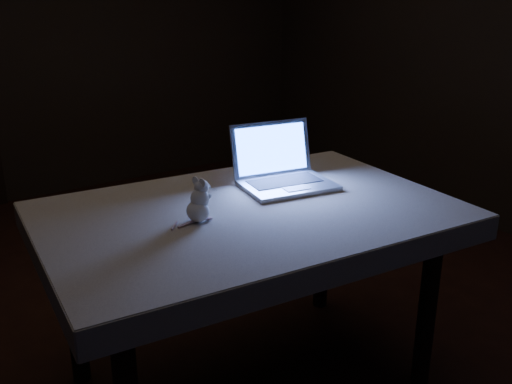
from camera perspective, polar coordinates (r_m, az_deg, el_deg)
floor at (r=3.13m, az=-3.29°, el=-12.10°), size 5.00×5.00×0.00m
back_wall at (r=5.00m, az=-19.18°, el=14.55°), size 4.50×0.04×2.60m
right_wall at (r=4.30m, az=23.70°, el=13.37°), size 0.04×5.00×2.60m
table at (r=2.45m, az=-0.62°, el=-10.71°), size 1.60×1.10×0.81m
tablecloth at (r=2.29m, az=-3.20°, el=-2.86°), size 1.82×1.42×0.10m
laptop at (r=2.47m, az=3.27°, el=3.34°), size 0.44×0.40×0.27m
plush_mouse at (r=2.13m, az=-5.88°, el=-0.83°), size 0.15×0.15×0.17m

